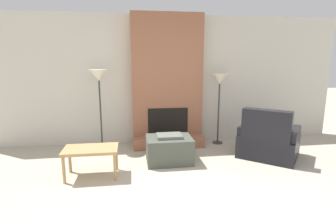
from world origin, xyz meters
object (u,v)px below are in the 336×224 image
Objects in this scene: ottoman at (169,149)px; side_table at (91,152)px; armchair at (268,142)px; floor_lamp_left at (99,79)px; floor_lamp_right at (220,82)px.

side_table is (-1.23, -0.40, 0.16)m from ottoman.
armchair reaches higher than side_table.
ottoman is 1.87m from floor_lamp_left.
floor_lamp_right is at bearing 37.05° from ottoman.
ottoman is 0.53× the size of floor_lamp_right.
armchair is 0.83× the size of floor_lamp_left.
side_table is at bearing 46.75° from armchair.
armchair is at bearing -16.99° from floor_lamp_left.
floor_lamp_left reaches higher than ottoman.
ottoman is 0.97× the size of side_table.
ottoman is at bearing -142.95° from floor_lamp_right.
armchair is at bearing -1.26° from ottoman.
ottoman is 0.49× the size of floor_lamp_left.
armchair is (1.77, -0.04, 0.05)m from ottoman.
side_table is at bearing -162.05° from ottoman.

